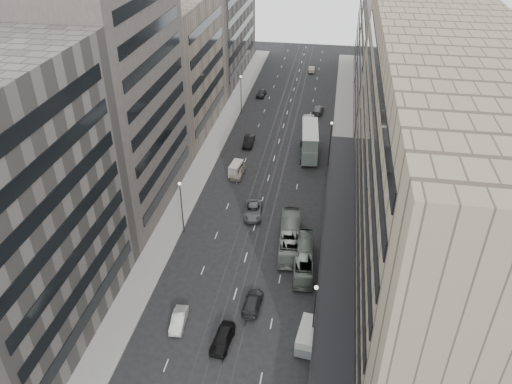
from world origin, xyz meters
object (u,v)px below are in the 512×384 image
Objects in this scene: bus_near at (303,258)px; sedan_0 at (223,338)px; double_decker at (310,141)px; bus_far at (290,237)px; sedan_2 at (253,211)px; vw_microbus at (307,336)px; sedan_1 at (179,320)px; panel_van at (236,169)px.

sedan_0 is (-7.51, -14.03, -0.61)m from bus_near.
bus_far is at bearing -96.07° from double_decker.
vw_microbus is at bearing -73.06° from sedan_2.
double_decker is at bearing -94.84° from bus_far.
double_decker reaches higher than bus_near.
sedan_1 is 23.14m from sedan_2.
sedan_0 is 1.12× the size of sedan_1.
bus_far is at bearing 109.72° from vw_microbus.
bus_far is at bearing 52.23° from sedan_1.
sedan_1 is at bearing 52.69° from bus_far.
panel_van is 12.17m from sedan_2.
sedan_0 is at bearing 69.98° from bus_far.
double_decker reaches higher than sedan_0.
double_decker is 44.45m from sedan_1.
bus_far is at bearing -52.52° from sedan_2.
sedan_0 is 5.79m from sedan_1.
panel_van is at bearing 120.46° from vw_microbus.
bus_far is (-2.21, 4.02, 0.16)m from bus_near.
sedan_0 is at bearing -22.80° from sedan_1.
sedan_0 is at bearing -164.20° from vw_microbus.
sedan_0 is at bearing -73.96° from panel_van.
double_decker reaches higher than sedan_2.
bus_far reaches higher than vw_microbus.
sedan_2 is (-8.42, 10.51, -0.63)m from bus_near.
bus_far is 17.08m from vw_microbus.
vw_microbus is 0.85× the size of sedan_2.
vw_microbus is 37.37m from panel_van.
sedan_2 is at bearing 97.42° from sedan_0.
bus_near is at bearing -51.63° from panel_van.
double_decker is at bearing 71.09° from sedan_1.
sedan_0 is at bearing -94.14° from sedan_2.
double_decker is at bearing 44.88° from panel_van.
bus_near reaches higher than panel_van.
panel_van is at bearing 86.38° from sedan_1.
sedan_2 is at bearing -55.31° from bus_near.
bus_near is at bearing -57.56° from sedan_2.
bus_near is at bearing 39.04° from sedan_1.
double_decker is 45.21m from sedan_0.
double_decker is at bearing 101.31° from vw_microbus.
double_decker is (0.57, 26.73, 1.37)m from bus_far.
sedan_0 is at bearing -102.33° from double_decker.
panel_van reaches higher than sedan_0.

